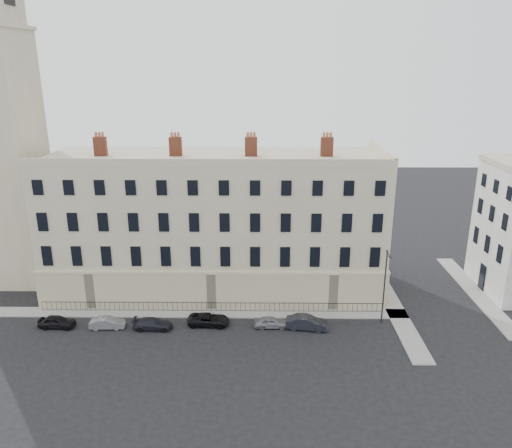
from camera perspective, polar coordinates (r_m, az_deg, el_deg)
The scene contains 13 objects.
ground at distance 47.45m, azimuth 1.67°, elevation -13.08°, with size 160.00×160.00×0.00m, color black.
terrace at distance 55.50m, azimuth -4.64°, elevation 0.11°, with size 36.22×12.22×17.00m.
pavement_terrace at distance 52.55m, azimuth -9.56°, elevation -9.98°, with size 48.00×2.00×0.12m, color gray.
pavement_east_return at distance 56.17m, azimuth 15.06°, elevation -8.45°, with size 2.00×24.00×0.12m, color gray.
pavement_adjacent at distance 61.09m, azimuth 23.80°, elevation -7.21°, with size 2.00×20.00×0.12m, color gray.
railings at distance 52.13m, azimuth -5.13°, elevation -9.41°, with size 35.00×0.04×0.96m.
car_a at distance 52.76m, azimuth -21.80°, elevation -10.33°, with size 1.41×3.52×1.20m, color black.
car_b at distance 51.06m, azimuth -16.61°, elevation -10.78°, with size 1.16×3.34×1.10m, color slate.
car_c at distance 49.85m, azimuth -11.70°, elevation -11.11°, with size 1.54×3.79×1.10m, color black.
car_d at distance 49.76m, azimuth -5.41°, elevation -10.82°, with size 1.88×4.08×1.13m, color black.
car_e at distance 49.15m, azimuth 1.74°, elevation -11.16°, with size 1.30×3.23×1.10m, color gray.
car_f at distance 49.08m, azimuth 5.83°, elevation -11.14°, with size 1.40×4.03×1.33m, color black.
streetlamp at distance 49.73m, azimuth 14.51°, elevation -6.63°, with size 0.28×1.66×7.67m.
Camera 1 is at (-0.92, -40.62, 24.51)m, focal length 35.00 mm.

